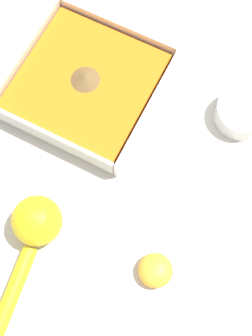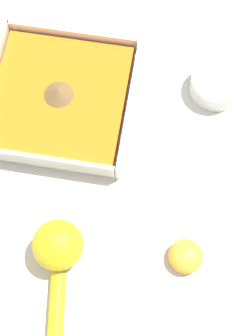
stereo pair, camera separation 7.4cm
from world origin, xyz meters
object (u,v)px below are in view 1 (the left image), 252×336
(spice_bowl, at_px, (242,113))
(lemon_squeezer, at_px, (34,230))
(lemon_half, at_px, (155,270))
(square_dish, at_px, (87,85))

(spice_bowl, distance_m, lemon_squeezer, 0.39)
(spice_bowl, bearing_deg, lemon_half, 176.75)
(square_dish, height_order, spice_bowl, square_dish)
(spice_bowl, relative_size, lemon_squeezer, 0.43)
(spice_bowl, xyz_separation_m, lemon_squeezer, (-0.33, 0.21, 0.02))
(lemon_squeezer, relative_size, lemon_half, 3.99)
(spice_bowl, relative_size, lemon_half, 1.70)
(square_dish, relative_size, lemon_half, 4.53)
(spice_bowl, distance_m, lemon_half, 0.30)
(spice_bowl, bearing_deg, square_dish, 105.62)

